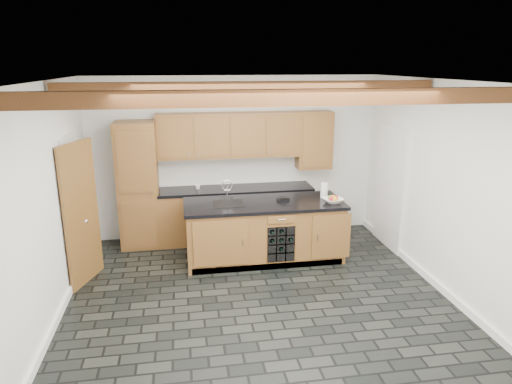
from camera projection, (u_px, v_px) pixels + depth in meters
The scene contains 10 objects.
ground at pixel (259, 299), 6.01m from camera, with size 5.00×5.00×0.00m, color black.
room_shell at pixel (246, 178), 6.08m from camera, with size 5.01×5.00×5.00m.
back_cabinetry at pixel (215, 185), 7.80m from camera, with size 3.65×0.62×2.20m.
island at pixel (264, 231), 7.15m from camera, with size 2.48×0.96×0.93m.
faucet at pixel (228, 201), 6.97m from camera, with size 0.45×0.40×0.34m.
kitchen_scale at pixel (283, 199), 7.11m from camera, with size 0.20×0.15×0.05m.
fruit_bowl at pixel (333, 200), 6.99m from camera, with size 0.29×0.29×0.07m, color white.
fruit_cluster at pixel (333, 198), 6.98m from camera, with size 0.16×0.17×0.07m.
paper_towel at pixel (324, 190), 7.24m from camera, with size 0.11×0.11×0.24m, color white.
mug at pixel (198, 187), 7.75m from camera, with size 0.09×0.09×0.08m, color white.
Camera 1 is at (-0.92, -5.31, 3.01)m, focal length 32.00 mm.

